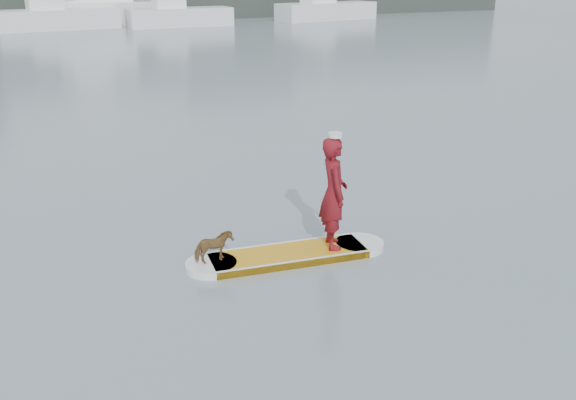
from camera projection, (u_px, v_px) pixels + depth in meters
name	position (u px, v px, depth m)	size (l,w,h in m)	color
paddleboard	(288.00, 255.00, 10.27)	(3.29, 1.03, 0.12)	orange
paddler	(334.00, 193.00, 10.16)	(0.66, 0.44, 1.82)	maroon
white_cap	(335.00, 135.00, 9.83)	(0.22, 0.22, 0.07)	silver
dog	(214.00, 247.00, 9.81)	(0.27, 0.59, 0.49)	brown
paddle	(332.00, 201.00, 10.50)	(0.10, 0.30, 2.00)	black
sailboat_d	(57.00, 17.00, 46.37)	(8.72, 3.55, 12.51)	silver
sailboat_e	(179.00, 16.00, 48.59)	(7.85, 2.67, 11.33)	silver
sailboat_f	(326.00, 9.00, 54.43)	(9.24, 4.17, 13.36)	silver
motor_yacht_a	(101.00, 1.00, 49.88)	(10.86, 4.32, 6.35)	silver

